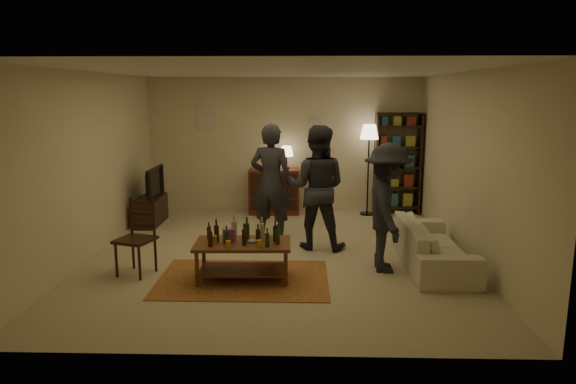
{
  "coord_description": "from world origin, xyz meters",
  "views": [
    {
      "loc": [
        0.36,
        -7.37,
        2.41
      ],
      "look_at": [
        0.15,
        0.1,
        0.95
      ],
      "focal_mm": 32.0,
      "sensor_mm": 36.0,
      "label": 1
    }
  ],
  "objects_px": {
    "tv_stand": "(150,203)",
    "person_right": "(317,188)",
    "sofa": "(433,245)",
    "floor_lamp": "(369,138)",
    "dining_chair": "(138,234)",
    "dresser": "(275,190)",
    "bookshelf": "(397,162)",
    "person_by_sofa": "(387,208)",
    "coffee_table": "(243,247)",
    "person_left": "(271,182)"
  },
  "relations": [
    {
      "from": "dresser",
      "to": "person_by_sofa",
      "type": "distance_m",
      "value": 3.75
    },
    {
      "from": "person_left",
      "to": "coffee_table",
      "type": "bearing_deg",
      "value": 95.69
    },
    {
      "from": "coffee_table",
      "to": "floor_lamp",
      "type": "distance_m",
      "value": 4.36
    },
    {
      "from": "bookshelf",
      "to": "person_left",
      "type": "xyz_separation_m",
      "value": [
        -2.39,
        -1.93,
        -0.07
      ]
    },
    {
      "from": "coffee_table",
      "to": "person_right",
      "type": "bearing_deg",
      "value": 55.37
    },
    {
      "from": "dresser",
      "to": "person_by_sofa",
      "type": "height_order",
      "value": "person_by_sofa"
    },
    {
      "from": "dresser",
      "to": "person_left",
      "type": "height_order",
      "value": "person_left"
    },
    {
      "from": "bookshelf",
      "to": "coffee_table",
      "type": "bearing_deg",
      "value": -124.82
    },
    {
      "from": "dresser",
      "to": "person_by_sofa",
      "type": "bearing_deg",
      "value": -62.82
    },
    {
      "from": "person_by_sofa",
      "to": "dining_chair",
      "type": "bearing_deg",
      "value": 94.92
    },
    {
      "from": "tv_stand",
      "to": "person_left",
      "type": "bearing_deg",
      "value": -22.53
    },
    {
      "from": "floor_lamp",
      "to": "sofa",
      "type": "distance_m",
      "value": 3.33
    },
    {
      "from": "sofa",
      "to": "floor_lamp",
      "type": "bearing_deg",
      "value": 10.07
    },
    {
      "from": "dining_chair",
      "to": "floor_lamp",
      "type": "distance_m",
      "value": 5.02
    },
    {
      "from": "tv_stand",
      "to": "dresser",
      "type": "height_order",
      "value": "dresser"
    },
    {
      "from": "bookshelf",
      "to": "floor_lamp",
      "type": "height_order",
      "value": "bookshelf"
    },
    {
      "from": "dresser",
      "to": "person_left",
      "type": "relative_size",
      "value": 0.71
    },
    {
      "from": "dining_chair",
      "to": "floor_lamp",
      "type": "bearing_deg",
      "value": 62.71
    },
    {
      "from": "coffee_table",
      "to": "tv_stand",
      "type": "bearing_deg",
      "value": 125.77
    },
    {
      "from": "person_right",
      "to": "person_by_sofa",
      "type": "distance_m",
      "value": 1.37
    },
    {
      "from": "floor_lamp",
      "to": "person_left",
      "type": "xyz_separation_m",
      "value": [
        -1.8,
        -1.8,
        -0.56
      ]
    },
    {
      "from": "sofa",
      "to": "dining_chair",
      "type": "bearing_deg",
      "value": 95.88
    },
    {
      "from": "dining_chair",
      "to": "tv_stand",
      "type": "xyz_separation_m",
      "value": [
        -0.61,
        2.62,
        -0.16
      ]
    },
    {
      "from": "dining_chair",
      "to": "person_by_sofa",
      "type": "distance_m",
      "value": 3.37
    },
    {
      "from": "sofa",
      "to": "person_left",
      "type": "relative_size",
      "value": 1.09
    },
    {
      "from": "dining_chair",
      "to": "dresser",
      "type": "distance_m",
      "value": 3.89
    },
    {
      "from": "dining_chair",
      "to": "person_right",
      "type": "distance_m",
      "value": 2.74
    },
    {
      "from": "dresser",
      "to": "bookshelf",
      "type": "relative_size",
      "value": 0.67
    },
    {
      "from": "person_right",
      "to": "dining_chair",
      "type": "bearing_deg",
      "value": 36.88
    },
    {
      "from": "tv_stand",
      "to": "person_right",
      "type": "bearing_deg",
      "value": -24.76
    },
    {
      "from": "floor_lamp",
      "to": "sofa",
      "type": "bearing_deg",
      "value": -79.93
    },
    {
      "from": "coffee_table",
      "to": "dining_chair",
      "type": "bearing_deg",
      "value": 171.42
    },
    {
      "from": "dining_chair",
      "to": "bookshelf",
      "type": "height_order",
      "value": "bookshelf"
    },
    {
      "from": "tv_stand",
      "to": "person_right",
      "type": "xyz_separation_m",
      "value": [
        3.03,
        -1.4,
        0.58
      ]
    },
    {
      "from": "person_by_sofa",
      "to": "floor_lamp",
      "type": "bearing_deg",
      "value": -1.22
    },
    {
      "from": "bookshelf",
      "to": "floor_lamp",
      "type": "relative_size",
      "value": 1.13
    },
    {
      "from": "bookshelf",
      "to": "person_by_sofa",
      "type": "xyz_separation_m",
      "value": [
        -0.73,
        -3.39,
        -0.16
      ]
    },
    {
      "from": "coffee_table",
      "to": "person_by_sofa",
      "type": "xyz_separation_m",
      "value": [
        1.92,
        0.42,
        0.44
      ]
    },
    {
      "from": "dining_chair",
      "to": "tv_stand",
      "type": "height_order",
      "value": "tv_stand"
    },
    {
      "from": "dining_chair",
      "to": "sofa",
      "type": "bearing_deg",
      "value": 23.82
    },
    {
      "from": "coffee_table",
      "to": "dining_chair",
      "type": "height_order",
      "value": "dining_chair"
    },
    {
      "from": "floor_lamp",
      "to": "person_left",
      "type": "relative_size",
      "value": 0.93
    },
    {
      "from": "sofa",
      "to": "person_right",
      "type": "bearing_deg",
      "value": 63.57
    },
    {
      "from": "tv_stand",
      "to": "person_by_sofa",
      "type": "xyz_separation_m",
      "value": [
        3.96,
        -2.41,
        0.49
      ]
    },
    {
      "from": "coffee_table",
      "to": "dining_chair",
      "type": "xyz_separation_m",
      "value": [
        -1.43,
        0.22,
        0.11
      ]
    },
    {
      "from": "coffee_table",
      "to": "tv_stand",
      "type": "xyz_separation_m",
      "value": [
        -2.04,
        2.83,
        -0.05
      ]
    },
    {
      "from": "dresser",
      "to": "person_right",
      "type": "distance_m",
      "value": 2.49
    },
    {
      "from": "floor_lamp",
      "to": "person_right",
      "type": "xyz_separation_m",
      "value": [
        -1.07,
        -2.25,
        -0.56
      ]
    },
    {
      "from": "coffee_table",
      "to": "tv_stand",
      "type": "distance_m",
      "value": 3.49
    },
    {
      "from": "coffee_table",
      "to": "person_right",
      "type": "relative_size",
      "value": 0.65
    }
  ]
}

